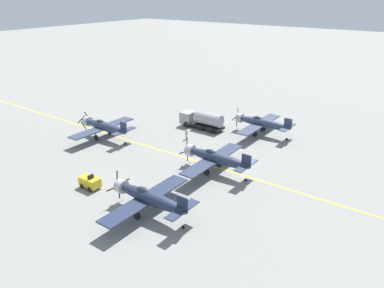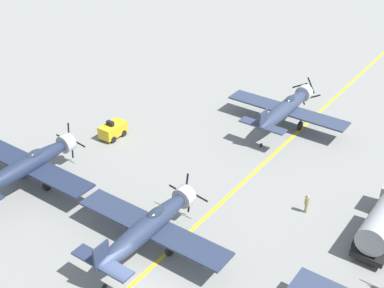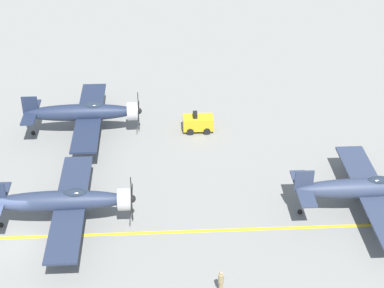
{
  "view_description": "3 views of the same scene",
  "coord_description": "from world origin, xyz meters",
  "px_view_note": "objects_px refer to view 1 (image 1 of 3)",
  "views": [
    {
      "loc": [
        -38.72,
        -19.92,
        22.29
      ],
      "look_at": [
        1.22,
        9.15,
        1.79
      ],
      "focal_mm": 35.0,
      "sensor_mm": 36.0,
      "label": 1
    },
    {
      "loc": [
        17.38,
        -17.44,
        25.52
      ],
      "look_at": [
        -3.95,
        12.52,
        3.17
      ],
      "focal_mm": 50.0,
      "sensor_mm": 36.0,
      "label": 2
    },
    {
      "loc": [
        34.33,
        10.34,
        27.96
      ],
      "look_at": [
        -4.96,
        12.5,
        4.0
      ],
      "focal_mm": 60.0,
      "sensor_mm": 36.0,
      "label": 3
    }
  ],
  "objects_px": {
    "airplane_mid_center": "(215,158)",
    "ground_crew_walking": "(186,134)",
    "fuel_tanker": "(202,120)",
    "tow_tractor": "(90,182)",
    "airplane_mid_left": "(148,197)",
    "airplane_far_center": "(104,126)",
    "airplane_mid_right": "(261,123)"
  },
  "relations": [
    {
      "from": "airplane_mid_center",
      "to": "ground_crew_walking",
      "type": "height_order",
      "value": "airplane_mid_center"
    },
    {
      "from": "airplane_mid_center",
      "to": "ground_crew_walking",
      "type": "bearing_deg",
      "value": 38.36
    },
    {
      "from": "fuel_tanker",
      "to": "tow_tractor",
      "type": "xyz_separation_m",
      "value": [
        -25.27,
        -1.06,
        -0.72
      ]
    },
    {
      "from": "airplane_mid_left",
      "to": "tow_tractor",
      "type": "height_order",
      "value": "airplane_mid_left"
    },
    {
      "from": "airplane_far_center",
      "to": "airplane_mid_right",
      "type": "height_order",
      "value": "airplane_mid_right"
    },
    {
      "from": "airplane_mid_right",
      "to": "airplane_mid_center",
      "type": "bearing_deg",
      "value": 176.55
    },
    {
      "from": "airplane_mid_left",
      "to": "tow_tractor",
      "type": "relative_size",
      "value": 4.62
    },
    {
      "from": "airplane_mid_center",
      "to": "airplane_far_center",
      "type": "bearing_deg",
      "value": 74.53
    },
    {
      "from": "airplane_mid_left",
      "to": "fuel_tanker",
      "type": "distance_m",
      "value": 27.5
    },
    {
      "from": "airplane_mid_right",
      "to": "ground_crew_walking",
      "type": "bearing_deg",
      "value": 127.77
    },
    {
      "from": "airplane_mid_right",
      "to": "fuel_tanker",
      "type": "relative_size",
      "value": 1.5
    },
    {
      "from": "ground_crew_walking",
      "to": "airplane_mid_center",
      "type": "bearing_deg",
      "value": -125.2
    },
    {
      "from": "airplane_far_center",
      "to": "ground_crew_walking",
      "type": "xyz_separation_m",
      "value": [
        7.42,
        -10.91,
        -1.13
      ]
    },
    {
      "from": "airplane_far_center",
      "to": "airplane_mid_left",
      "type": "bearing_deg",
      "value": -132.61
    },
    {
      "from": "tow_tractor",
      "to": "ground_crew_walking",
      "type": "relative_size",
      "value": 1.6
    },
    {
      "from": "airplane_far_center",
      "to": "fuel_tanker",
      "type": "relative_size",
      "value": 1.5
    },
    {
      "from": "airplane_mid_center",
      "to": "ground_crew_walking",
      "type": "relative_size",
      "value": 7.4
    },
    {
      "from": "airplane_mid_left",
      "to": "tow_tractor",
      "type": "distance_m",
      "value": 9.69
    },
    {
      "from": "airplane_mid_right",
      "to": "tow_tractor",
      "type": "bearing_deg",
      "value": 155.17
    },
    {
      "from": "airplane_mid_left",
      "to": "airplane_mid_right",
      "type": "relative_size",
      "value": 1.0
    },
    {
      "from": "airplane_far_center",
      "to": "tow_tractor",
      "type": "xyz_separation_m",
      "value": [
        -12.17,
        -11.06,
        -1.22
      ]
    },
    {
      "from": "airplane_mid_left",
      "to": "fuel_tanker",
      "type": "relative_size",
      "value": 1.5
    },
    {
      "from": "tow_tractor",
      "to": "ground_crew_walking",
      "type": "xyz_separation_m",
      "value": [
        19.59,
        0.14,
        0.09
      ]
    },
    {
      "from": "airplane_far_center",
      "to": "ground_crew_walking",
      "type": "bearing_deg",
      "value": -67.78
    },
    {
      "from": "ground_crew_walking",
      "to": "airplane_far_center",
      "type": "bearing_deg",
      "value": 124.2
    },
    {
      "from": "ground_crew_walking",
      "to": "tow_tractor",
      "type": "bearing_deg",
      "value": -179.58
    },
    {
      "from": "airplane_far_center",
      "to": "tow_tractor",
      "type": "distance_m",
      "value": 16.49
    },
    {
      "from": "airplane_mid_center",
      "to": "ground_crew_walking",
      "type": "distance_m",
      "value": 12.3
    },
    {
      "from": "airplane_mid_center",
      "to": "airplane_mid_left",
      "type": "bearing_deg",
      "value": 162.39
    },
    {
      "from": "airplane_mid_right",
      "to": "tow_tractor",
      "type": "distance_m",
      "value": 29.84
    },
    {
      "from": "ground_crew_walking",
      "to": "fuel_tanker",
      "type": "bearing_deg",
      "value": 9.22
    },
    {
      "from": "airplane_mid_right",
      "to": "airplane_mid_center",
      "type": "distance_m",
      "value": 16.09
    }
  ]
}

